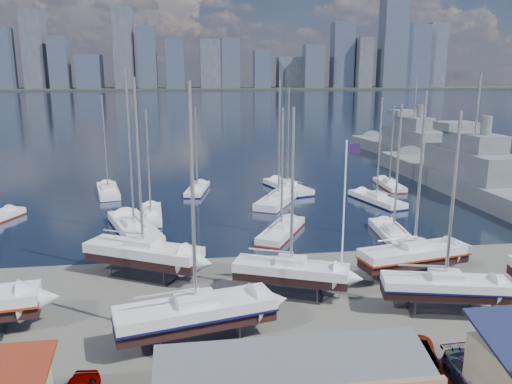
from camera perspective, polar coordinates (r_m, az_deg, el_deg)
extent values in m
plane|color=#605E59|center=(37.20, -0.19, -12.79)|extent=(1400.00, 1400.00, 0.00)
cube|color=#192339|center=(343.57, -7.28, 10.32)|extent=(1400.00, 600.00, 0.40)
cube|color=#2D332D|center=(603.36, -7.65, 11.61)|extent=(1400.00, 80.00, 2.20)
cube|color=#475166|center=(625.66, -27.23, 13.42)|extent=(26.62, 20.30, 64.32)
cube|color=#595E66|center=(625.17, -23.95, 14.63)|extent=(22.49, 24.47, 83.83)
cube|color=#3D4756|center=(611.28, -21.55, 13.58)|extent=(19.55, 21.83, 55.97)
cube|color=#475166|center=(611.14, -18.46, 12.93)|extent=(26.03, 30.49, 37.14)
cube|color=#595E66|center=(594.57, -14.89, 15.61)|extent=(21.60, 16.58, 87.63)
cube|color=#3D4756|center=(593.26, -12.28, 14.78)|extent=(19.42, 28.42, 67.60)
cube|color=#475166|center=(594.97, -9.22, 14.25)|extent=(20.24, 23.80, 54.09)
cube|color=#595E66|center=(592.39, -5.15, 14.36)|extent=(24.62, 19.72, 54.00)
cube|color=#3D4756|center=(592.17, -2.97, 14.49)|extent=(20.75, 17.93, 55.97)
cube|color=#475166|center=(594.70, 0.66, 13.88)|extent=(18.36, 16.25, 43.03)
cube|color=#595E66|center=(619.62, 3.79, 13.49)|extent=(28.49, 22.03, 35.69)
cube|color=#3D4756|center=(608.08, 6.58, 14.07)|extent=(23.34, 17.87, 49.11)
cube|color=#475166|center=(633.46, 9.83, 15.14)|extent=(25.35, 19.79, 75.95)
cube|color=#595E66|center=(634.44, 12.06, 14.22)|extent=(17.00, 27.45, 57.67)
cube|color=#3D4756|center=(648.78, 15.38, 16.16)|extent=(29.28, 24.05, 106.04)
cube|color=#475166|center=(669.59, 17.57, 14.55)|extent=(30.82, 28.37, 74.41)
cube|color=#595E66|center=(684.39, 19.85, 14.48)|extent=(21.74, 17.03, 77.48)
cube|color=#2D2D33|center=(42.91, -12.61, -9.35)|extent=(5.99, 4.79, 0.16)
cube|color=black|center=(42.36, -12.71, -7.45)|extent=(9.86, 6.78, 0.79)
cube|color=silver|center=(42.10, -12.76, -6.44)|extent=(10.06, 7.15, 0.79)
cube|color=silver|center=(41.89, -12.81, -5.61)|extent=(2.98, 2.64, 0.50)
cylinder|color=#B2B2B7|center=(40.31, -13.27, 3.11)|extent=(0.22, 0.22, 13.40)
cube|color=#2D2D33|center=(32.65, -6.76, -16.68)|extent=(5.82, 3.65, 0.16)
cube|color=black|center=(31.93, -6.84, -14.33)|extent=(10.08, 4.53, 0.78)
cube|color=silver|center=(31.58, -6.88, -13.06)|extent=(10.18, 4.93, 0.78)
cube|color=#0D0F44|center=(31.74, -6.86, -13.65)|extent=(10.28, 4.98, 0.16)
cube|color=silver|center=(31.30, -6.91, -12.01)|extent=(2.77, 2.17, 0.50)
cylinder|color=#B2B2B7|center=(29.17, -7.25, -0.60)|extent=(0.22, 0.22, 13.24)
cube|color=#2D2D33|center=(38.72, 3.96, -11.60)|extent=(5.19, 3.80, 0.16)
cube|color=black|center=(38.14, 4.00, -9.60)|extent=(8.71, 5.16, 0.69)
cube|color=silver|center=(37.88, 4.02, -8.64)|extent=(8.84, 5.49, 0.69)
cube|color=silver|center=(37.66, 4.03, -7.81)|extent=(2.53, 2.15, 0.50)
cylinder|color=#B2B2B7|center=(36.05, 4.17, 0.44)|extent=(0.22, 0.22, 11.58)
cube|color=#2D2D33|center=(38.42, 20.54, -12.67)|extent=(5.06, 3.18, 0.16)
cube|color=black|center=(37.83, 20.72, -10.67)|extent=(8.77, 3.96, 0.68)
cube|color=silver|center=(37.57, 20.80, -9.71)|extent=(8.86, 4.30, 0.68)
cube|color=#0D0F44|center=(37.69, 20.76, -10.15)|extent=(8.94, 4.35, 0.14)
cube|color=silver|center=(37.35, 20.88, -8.88)|extent=(2.41, 1.89, 0.50)
cylinder|color=#B2B2B7|center=(35.74, 21.60, -0.64)|extent=(0.22, 0.22, 11.52)
cube|color=#2D2D33|center=(43.68, 17.44, -9.24)|extent=(5.43, 3.27, 0.16)
cube|color=black|center=(43.15, 17.57, -7.41)|extent=(9.49, 3.95, 0.74)
cube|color=silver|center=(42.90, 17.64, -6.49)|extent=(9.56, 4.33, 0.74)
cube|color=#9A2910|center=(43.02, 17.61, -6.91)|extent=(9.66, 4.37, 0.15)
cube|color=silver|center=(42.71, 17.70, -5.70)|extent=(2.57, 1.97, 0.50)
cylinder|color=#B2B2B7|center=(41.23, 18.28, 2.20)|extent=(0.22, 0.22, 12.47)
cube|color=black|center=(73.19, -16.50, -0.44)|extent=(4.16, 9.76, 0.76)
cube|color=silver|center=(73.02, -16.54, 0.14)|extent=(4.55, 9.85, 0.76)
cube|color=silver|center=(72.88, -16.57, 0.62)|extent=(2.05, 2.65, 0.50)
cylinder|color=#B2B2B7|center=(71.86, -16.89, 5.42)|extent=(0.22, 0.22, 12.83)
cube|color=black|center=(54.67, -13.68, -4.91)|extent=(6.49, 12.15, 0.95)
cube|color=silver|center=(54.39, -13.74, -3.96)|extent=(6.97, 12.31, 0.95)
cube|color=#0D0F44|center=(54.52, -13.71, -4.40)|extent=(7.03, 12.43, 0.19)
cube|color=silver|center=(54.19, -13.78, -3.22)|extent=(2.84, 3.45, 0.50)
cylinder|color=#B2B2B7|center=(52.58, -14.24, 4.92)|extent=(0.22, 0.22, 16.02)
cube|color=black|center=(59.77, -11.89, -3.16)|extent=(2.62, 8.81, 0.70)
cube|color=silver|center=(59.58, -11.92, -2.52)|extent=(2.99, 8.84, 0.70)
cube|color=silver|center=(59.42, -11.95, -1.96)|extent=(1.60, 2.26, 0.50)
cylinder|color=#B2B2B7|center=(58.24, -12.21, 3.38)|extent=(0.22, 0.22, 11.74)
cube|color=black|center=(71.96, -6.70, -0.18)|extent=(3.62, 8.58, 0.67)
cube|color=silver|center=(71.81, -6.72, 0.34)|extent=(3.96, 8.65, 0.67)
cube|color=#0D0F44|center=(71.87, -6.71, 0.10)|extent=(4.00, 8.73, 0.13)
cube|color=silver|center=(71.68, -6.73, 0.79)|extent=(1.79, 2.33, 0.50)
cylinder|color=#B2B2B7|center=(70.73, -6.85, 5.06)|extent=(0.22, 0.22, 11.27)
cube|color=black|center=(52.63, 2.90, -5.15)|extent=(6.30, 9.06, 0.73)
cube|color=silver|center=(52.40, 2.91, -4.39)|extent=(6.64, 9.24, 0.73)
cube|color=#9A2910|center=(52.50, 2.91, -4.74)|extent=(6.70, 9.34, 0.15)
cube|color=silver|center=(52.22, 2.92, -3.75)|extent=(2.44, 2.74, 0.50)
cylinder|color=#B2B2B7|center=(50.82, 3.00, 2.65)|extent=(0.22, 0.22, 12.34)
cube|color=black|center=(65.52, 2.59, -1.51)|extent=(7.57, 10.87, 0.88)
cube|color=silver|center=(65.31, 2.60, -0.76)|extent=(7.97, 11.09, 0.88)
cube|color=silver|center=(65.14, 2.60, -0.17)|extent=(2.93, 3.29, 0.50)
cylinder|color=#B2B2B7|center=(63.88, 2.67, 6.08)|extent=(0.22, 0.22, 14.81)
cube|color=black|center=(72.86, 3.61, 0.01)|extent=(5.51, 10.39, 0.81)
cube|color=silver|center=(72.68, 3.62, 0.63)|extent=(5.91, 10.52, 0.81)
cube|color=#0D0F44|center=(72.76, 3.62, 0.34)|extent=(5.97, 10.63, 0.16)
cube|color=silver|center=(72.54, 3.63, 1.13)|extent=(2.42, 2.95, 0.50)
cylinder|color=#B2B2B7|center=(71.46, 3.70, 6.31)|extent=(0.22, 0.22, 13.69)
cube|color=black|center=(53.17, 15.37, -5.44)|extent=(3.11, 9.59, 0.75)
cube|color=silver|center=(52.94, 15.42, -4.67)|extent=(3.50, 9.63, 0.75)
cube|color=silver|center=(52.76, 15.46, -4.02)|extent=(1.80, 2.49, 0.50)
cylinder|color=#B2B2B7|center=(51.34, 15.87, 2.52)|extent=(0.22, 0.22, 12.72)
cube|color=black|center=(67.39, 13.58, -1.41)|extent=(4.64, 9.71, 0.76)
cube|color=silver|center=(67.21, 13.61, -0.79)|extent=(5.03, 9.81, 0.76)
cube|color=#0D0F44|center=(67.29, 13.59, -1.08)|extent=(5.08, 9.91, 0.15)
cube|color=silver|center=(67.06, 13.64, -0.27)|extent=(2.15, 2.69, 0.50)
cylinder|color=#B2B2B7|center=(65.95, 13.93, 4.92)|extent=(0.22, 0.22, 12.75)
cube|color=black|center=(76.96, 14.97, 0.33)|extent=(2.38, 8.44, 0.67)
cube|color=silver|center=(76.82, 15.00, 0.82)|extent=(2.73, 8.46, 0.67)
cube|color=#9A2910|center=(76.88, 14.99, 0.59)|extent=(2.75, 8.54, 0.13)
cube|color=silver|center=(76.70, 15.03, 1.24)|extent=(1.50, 2.15, 0.50)
cylinder|color=#B2B2B7|center=(75.81, 15.27, 5.23)|extent=(0.22, 0.22, 11.28)
cube|color=slate|center=(76.76, 23.21, 0.20)|extent=(8.17, 46.76, 4.20)
cube|color=slate|center=(76.06, 23.47, 3.06)|extent=(6.22, 16.42, 3.60)
cube|color=slate|center=(75.65, 23.68, 5.30)|extent=(4.62, 9.40, 2.40)
cube|color=slate|center=(79.42, 22.01, 7.01)|extent=(5.29, 4.74, 1.20)
cylinder|color=#B2B2B7|center=(75.21, 24.05, 9.22)|extent=(0.30, 0.30, 8.00)
cube|color=slate|center=(104.84, 17.31, 3.88)|extent=(11.28, 43.08, 3.83)
cube|color=slate|center=(104.35, 17.45, 5.89)|extent=(7.00, 15.40, 3.60)
cube|color=slate|center=(104.04, 17.56, 7.53)|extent=(4.97, 8.90, 2.40)
cube|color=slate|center=(107.55, 16.44, 8.68)|extent=(5.19, 4.74, 1.20)
cylinder|color=#B2B2B7|center=(103.71, 17.76, 10.38)|extent=(0.30, 0.30, 8.00)
imported|color=gray|center=(30.40, 17.93, -18.17)|extent=(3.85, 6.14, 1.58)
imported|color=gray|center=(30.38, 24.21, -18.90)|extent=(2.31, 5.12, 1.46)
cylinder|color=white|center=(36.60, 9.96, -3.43)|extent=(0.12, 0.12, 11.90)
cube|color=#231542|center=(35.62, 11.06, 4.89)|extent=(0.99, 0.05, 0.69)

